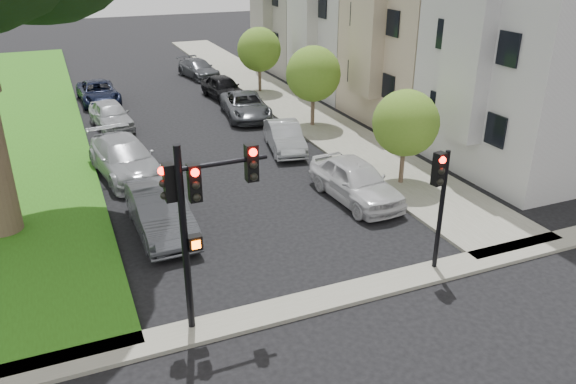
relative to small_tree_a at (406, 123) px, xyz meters
name	(u,v)px	position (x,y,z in m)	size (l,w,h in m)	color
ground	(367,344)	(-6.20, -8.06, -2.58)	(140.00, 140.00, 0.00)	black
grass_strip	(2,120)	(-15.20, 15.94, -2.52)	(8.00, 44.00, 0.12)	#2B6014
sidewalk_right	(271,93)	(0.55, 15.94, -2.52)	(3.50, 44.00, 0.12)	gray
sidewalk_cross	(330,298)	(-6.20, -6.06, -2.52)	(60.00, 1.00, 0.12)	gray
small_tree_a	(406,123)	(0.00, 0.00, 0.00)	(2.59, 2.59, 3.88)	brown
small_tree_b	(313,74)	(0.00, 8.40, 0.24)	(2.82, 2.82, 4.24)	brown
small_tree_c	(259,50)	(0.00, 16.45, 0.18)	(2.77, 2.77, 4.15)	brown
traffic_signal_main	(198,205)	(-9.61, -5.83, 0.82)	(2.40, 0.62, 4.92)	black
traffic_signal_secondary	(440,190)	(-2.77, -5.87, 0.05)	(0.50, 0.40, 3.77)	black
car_parked_0	(356,181)	(-2.40, -0.56, -1.79)	(1.86, 4.62, 1.58)	silver
car_parked_1	(285,137)	(-2.74, 5.61, -1.92)	(1.39, 4.00, 1.32)	#999BA0
car_parked_2	(245,106)	(-2.68, 11.46, -1.90)	(2.24, 4.87, 1.35)	#3F4247
car_parked_3	(223,88)	(-2.64, 15.80, -1.86)	(1.70, 4.23, 1.44)	black
car_parked_4	(198,69)	(-2.55, 22.32, -1.94)	(1.80, 4.43, 1.29)	#3F4247
car_parked_5	(160,211)	(-9.68, -0.32, -1.81)	(1.63, 4.66, 1.54)	#3F4247
car_parked_6	(125,158)	(-10.03, 5.28, -1.81)	(2.17, 5.33, 1.55)	#999BA0
car_parked_7	(111,115)	(-9.80, 12.35, -1.87)	(1.67, 4.15, 1.41)	#999BA0
car_parked_8	(98,92)	(-9.90, 17.80, -1.93)	(2.16, 4.69, 1.30)	black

